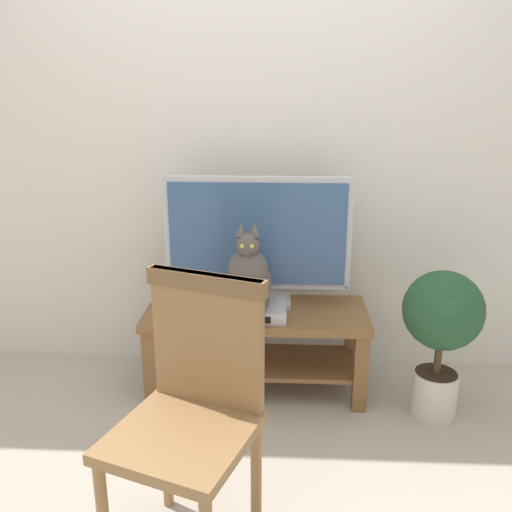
% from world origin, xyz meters
% --- Properties ---
extents(ground_plane, '(12.00, 12.00, 0.00)m').
position_xyz_m(ground_plane, '(0.00, 0.00, 0.00)').
color(ground_plane, '#ADA393').
extents(back_wall, '(7.00, 0.12, 2.80)m').
position_xyz_m(back_wall, '(0.00, 0.88, 1.40)').
color(back_wall, silver).
rests_on(back_wall, ground).
extents(tv_stand, '(1.17, 0.48, 0.46)m').
position_xyz_m(tv_stand, '(0.03, 0.48, 0.33)').
color(tv_stand, brown).
rests_on(tv_stand, ground).
extents(tv, '(0.98, 0.20, 0.69)m').
position_xyz_m(tv, '(0.03, 0.58, 0.83)').
color(tv, '#B7B7BC').
rests_on(tv, tv_stand).
extents(media_box, '(0.39, 0.26, 0.06)m').
position_xyz_m(media_box, '(-0.01, 0.40, 0.49)').
color(media_box, '#ADADB2').
rests_on(media_box, tv_stand).
extents(cat, '(0.24, 0.36, 0.44)m').
position_xyz_m(cat, '(-0.01, 0.39, 0.69)').
color(cat, '#514C47').
rests_on(cat, media_box).
extents(wooden_chair, '(0.56, 0.56, 0.99)m').
position_xyz_m(wooden_chair, '(-0.13, -0.58, 0.57)').
color(wooden_chair, olive).
rests_on(wooden_chair, ground).
extents(book_stack, '(0.22, 0.20, 0.09)m').
position_xyz_m(book_stack, '(-0.40, 0.51, 0.51)').
color(book_stack, olive).
rests_on(book_stack, tv_stand).
extents(potted_plant, '(0.39, 0.39, 0.76)m').
position_xyz_m(potted_plant, '(0.93, 0.27, 0.49)').
color(potted_plant, beige).
rests_on(potted_plant, ground).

